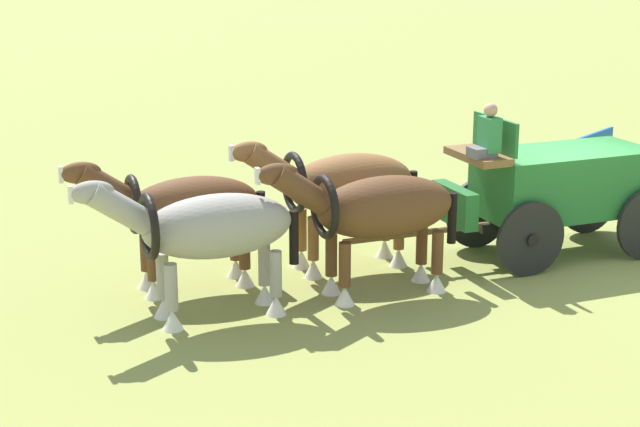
# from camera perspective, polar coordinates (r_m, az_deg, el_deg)

# --- Properties ---
(ground_plane) EXTENTS (220.00, 220.00, 0.00)m
(ground_plane) POSITION_cam_1_polar(r_m,az_deg,el_deg) (17.90, 13.29, -2.15)
(ground_plane) COLOR olive
(show_wagon) EXTENTS (5.87, 2.39, 2.75)m
(show_wagon) POSITION_cam_1_polar(r_m,az_deg,el_deg) (17.49, 13.17, 1.56)
(show_wagon) COLOR #236B2D
(show_wagon) RESTS_ON ground
(draft_horse_rear_near) EXTENTS (3.20, 1.36, 2.18)m
(draft_horse_rear_near) POSITION_cam_1_polar(r_m,az_deg,el_deg) (15.14, 3.21, 0.17)
(draft_horse_rear_near) COLOR brown
(draft_horse_rear_near) RESTS_ON ground
(draft_horse_rear_off) EXTENTS (3.16, 1.38, 2.24)m
(draft_horse_rear_off) POSITION_cam_1_polar(r_m,az_deg,el_deg) (16.27, 1.29, 1.50)
(draft_horse_rear_off) COLOR brown
(draft_horse_rear_off) RESTS_ON ground
(draft_horse_lead_near) EXTENTS (3.18, 1.34, 2.16)m
(draft_horse_lead_near) POSITION_cam_1_polar(r_m,az_deg,el_deg) (14.27, -6.31, -0.94)
(draft_horse_lead_near) COLOR #9E998E
(draft_horse_lead_near) RESTS_ON ground
(draft_horse_lead_off) EXTENTS (3.07, 1.27, 2.13)m
(draft_horse_lead_off) POSITION_cam_1_polar(r_m,az_deg,el_deg) (15.48, -7.65, 0.26)
(draft_horse_lead_off) COLOR brown
(draft_horse_lead_off) RESTS_ON ground
(sponsor_banner) EXTENTS (3.07, 1.01, 1.10)m
(sponsor_banner) POSITION_cam_1_polar(r_m,az_deg,el_deg) (22.25, 14.34, 2.75)
(sponsor_banner) COLOR #1959B2
(sponsor_banner) RESTS_ON ground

